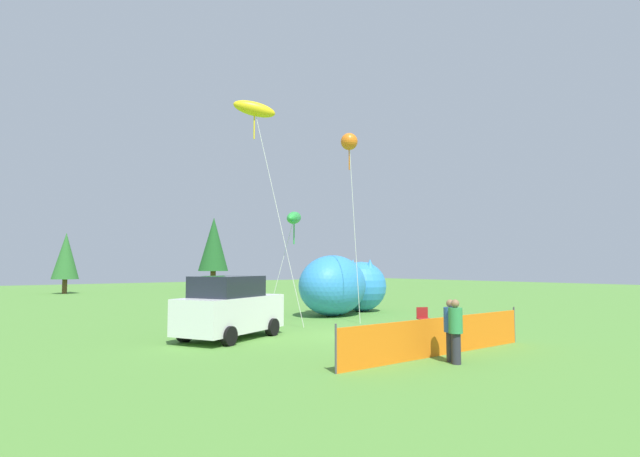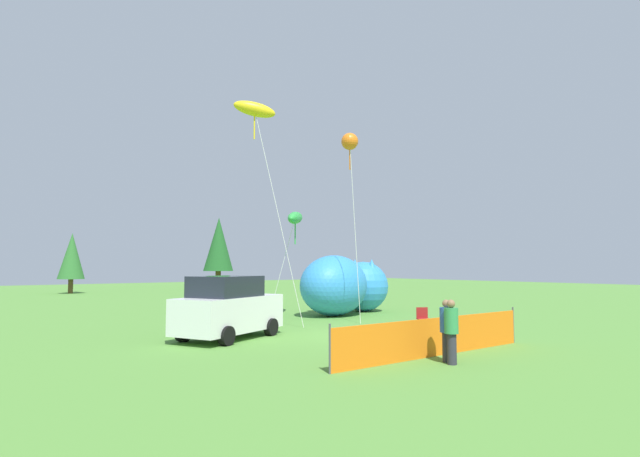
{
  "view_description": "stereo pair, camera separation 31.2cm",
  "coord_description": "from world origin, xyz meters",
  "px_view_note": "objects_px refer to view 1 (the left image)",
  "views": [
    {
      "loc": [
        -12.65,
        -12.69,
        2.46
      ],
      "look_at": [
        0.34,
        3.42,
        4.01
      ],
      "focal_mm": 28.0,
      "sensor_mm": 36.0,
      "label": 1
    },
    {
      "loc": [
        -12.4,
        -12.88,
        2.46
      ],
      "look_at": [
        0.34,
        3.42,
        4.01
      ],
      "focal_mm": 28.0,
      "sensor_mm": 36.0,
      "label": 2
    }
  ],
  "objects_px": {
    "folding_chair": "(423,317)",
    "inflatable_cat": "(342,287)",
    "parked_car": "(230,308)",
    "kite_yellow_hero": "(255,110)",
    "kite_green_fish": "(294,218)",
    "spectator_in_blue_shirt": "(456,329)",
    "spectator_in_yellow_shirt": "(451,328)",
    "kite_orange_flower": "(349,143)"
  },
  "relations": [
    {
      "from": "folding_chair",
      "to": "spectator_in_blue_shirt",
      "type": "distance_m",
      "value": 6.83
    },
    {
      "from": "spectator_in_yellow_shirt",
      "to": "kite_yellow_hero",
      "type": "bearing_deg",
      "value": 89.63
    },
    {
      "from": "folding_chair",
      "to": "inflatable_cat",
      "type": "height_order",
      "value": "inflatable_cat"
    },
    {
      "from": "kite_orange_flower",
      "to": "kite_green_fish",
      "type": "height_order",
      "value": "kite_orange_flower"
    },
    {
      "from": "folding_chair",
      "to": "kite_yellow_hero",
      "type": "height_order",
      "value": "kite_yellow_hero"
    },
    {
      "from": "kite_green_fish",
      "to": "parked_car",
      "type": "bearing_deg",
      "value": -142.53
    },
    {
      "from": "spectator_in_blue_shirt",
      "to": "kite_yellow_hero",
      "type": "height_order",
      "value": "kite_yellow_hero"
    },
    {
      "from": "folding_chair",
      "to": "inflatable_cat",
      "type": "xyz_separation_m",
      "value": [
        1.57,
        6.5,
        0.88
      ]
    },
    {
      "from": "folding_chair",
      "to": "inflatable_cat",
      "type": "distance_m",
      "value": 6.75
    },
    {
      "from": "folding_chair",
      "to": "kite_yellow_hero",
      "type": "relative_size",
      "value": 0.09
    },
    {
      "from": "inflatable_cat",
      "to": "spectator_in_yellow_shirt",
      "type": "distance_m",
      "value": 12.73
    },
    {
      "from": "parked_car",
      "to": "spectator_in_blue_shirt",
      "type": "relative_size",
      "value": 2.76
    },
    {
      "from": "kite_green_fish",
      "to": "kite_yellow_hero",
      "type": "bearing_deg",
      "value": -151.93
    },
    {
      "from": "spectator_in_blue_shirt",
      "to": "kite_orange_flower",
      "type": "distance_m",
      "value": 12.19
    },
    {
      "from": "inflatable_cat",
      "to": "kite_green_fish",
      "type": "xyz_separation_m",
      "value": [
        -2.64,
        0.58,
        3.43
      ]
    },
    {
      "from": "parked_car",
      "to": "kite_yellow_hero",
      "type": "xyz_separation_m",
      "value": [
        2.57,
        2.76,
        8.06
      ]
    },
    {
      "from": "parked_car",
      "to": "kite_orange_flower",
      "type": "relative_size",
      "value": 0.52
    },
    {
      "from": "inflatable_cat",
      "to": "spectator_in_blue_shirt",
      "type": "bearing_deg",
      "value": -136.28
    },
    {
      "from": "inflatable_cat",
      "to": "spectator_in_yellow_shirt",
      "type": "bearing_deg",
      "value": -136.19
    },
    {
      "from": "parked_car",
      "to": "folding_chair",
      "type": "relative_size",
      "value": 5.23
    },
    {
      "from": "spectator_in_blue_shirt",
      "to": "kite_green_fish",
      "type": "bearing_deg",
      "value": 73.09
    },
    {
      "from": "parked_car",
      "to": "spectator_in_yellow_shirt",
      "type": "relative_size",
      "value": 2.79
    },
    {
      "from": "folding_chair",
      "to": "spectator_in_yellow_shirt",
      "type": "height_order",
      "value": "spectator_in_yellow_shirt"
    },
    {
      "from": "spectator_in_yellow_shirt",
      "to": "kite_orange_flower",
      "type": "relative_size",
      "value": 0.19
    },
    {
      "from": "kite_yellow_hero",
      "to": "spectator_in_blue_shirt",
      "type": "bearing_deg",
      "value": -91.34
    },
    {
      "from": "inflatable_cat",
      "to": "kite_green_fish",
      "type": "distance_m",
      "value": 4.37
    },
    {
      "from": "inflatable_cat",
      "to": "spectator_in_blue_shirt",
      "type": "distance_m",
      "value": 13.06
    },
    {
      "from": "parked_car",
      "to": "spectator_in_yellow_shirt",
      "type": "height_order",
      "value": "parked_car"
    },
    {
      "from": "folding_chair",
      "to": "spectator_in_blue_shirt",
      "type": "height_order",
      "value": "spectator_in_blue_shirt"
    },
    {
      "from": "spectator_in_blue_shirt",
      "to": "inflatable_cat",
      "type": "bearing_deg",
      "value": 61.16
    },
    {
      "from": "spectator_in_yellow_shirt",
      "to": "kite_green_fish",
      "type": "bearing_deg",
      "value": 73.49
    },
    {
      "from": "inflatable_cat",
      "to": "folding_chair",
      "type": "bearing_deg",
      "value": -121.03
    },
    {
      "from": "kite_orange_flower",
      "to": "inflatable_cat",
      "type": "bearing_deg",
      "value": 54.46
    },
    {
      "from": "spectator_in_blue_shirt",
      "to": "kite_green_fish",
      "type": "relative_size",
      "value": 0.3
    },
    {
      "from": "spectator_in_yellow_shirt",
      "to": "spectator_in_blue_shirt",
      "type": "bearing_deg",
      "value": -121.97
    },
    {
      "from": "parked_car",
      "to": "kite_green_fish",
      "type": "bearing_deg",
      "value": 12.74
    },
    {
      "from": "parked_car",
      "to": "folding_chair",
      "type": "distance_m",
      "value": 7.5
    },
    {
      "from": "folding_chair",
      "to": "inflatable_cat",
      "type": "bearing_deg",
      "value": -160.9
    },
    {
      "from": "spectator_in_blue_shirt",
      "to": "kite_orange_flower",
      "type": "height_order",
      "value": "kite_orange_flower"
    },
    {
      "from": "inflatable_cat",
      "to": "spectator_in_blue_shirt",
      "type": "xyz_separation_m",
      "value": [
        -6.29,
        -11.43,
        -0.5
      ]
    },
    {
      "from": "kite_green_fish",
      "to": "kite_orange_flower",
      "type": "bearing_deg",
      "value": -76.5
    },
    {
      "from": "spectator_in_yellow_shirt",
      "to": "kite_yellow_hero",
      "type": "relative_size",
      "value": 0.16
    }
  ]
}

